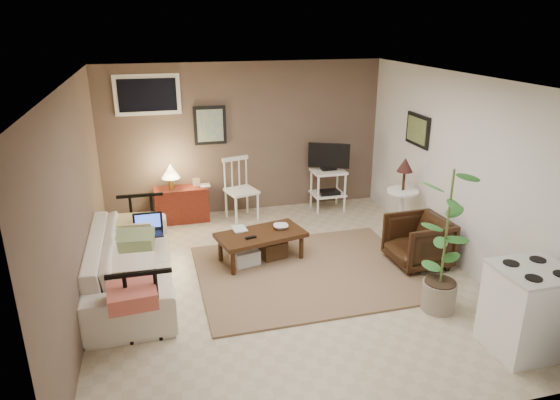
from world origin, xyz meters
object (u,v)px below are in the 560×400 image
object	(u,v)px
coffee_table	(260,245)
side_table	(403,189)
spindle_chair	(241,191)
stove	(528,309)
armchair	(418,239)
sofa	(130,253)
tv_stand	(329,175)
potted_plant	(446,237)
red_console	(181,201)

from	to	relation	value
coffee_table	side_table	xyz separation A→B (m)	(2.14, 0.26, 0.50)
spindle_chair	stove	distance (m)	4.47
coffee_table	stove	world-z (taller)	stove
side_table	armchair	world-z (taller)	side_table
sofa	side_table	size ratio (longest dim) A/B	1.95
spindle_chair	armchair	size ratio (longest dim) A/B	1.38
coffee_table	sofa	distance (m)	1.65
coffee_table	armchair	bearing A→B (deg)	-17.03
coffee_table	tv_stand	world-z (taller)	tv_stand
coffee_table	side_table	bearing A→B (deg)	6.99
armchair	potted_plant	world-z (taller)	potted_plant
spindle_chair	side_table	xyz separation A→B (m)	(2.10, -1.29, 0.28)
sofa	spindle_chair	distance (m)	2.47
side_table	potted_plant	xyz separation A→B (m)	(-0.50, -1.88, 0.13)
spindle_chair	side_table	size ratio (longest dim) A/B	0.82
tv_stand	potted_plant	size ratio (longest dim) A/B	0.69
stove	coffee_table	bearing A→B (deg)	129.90
tv_stand	red_console	bearing A→B (deg)	177.85
tv_stand	side_table	bearing A→B (deg)	-64.45
sofa	tv_stand	xyz separation A→B (m)	(3.11, 1.88, 0.14)
tv_stand	stove	size ratio (longest dim) A/B	1.29
tv_stand	side_table	size ratio (longest dim) A/B	0.94
red_console	spindle_chair	xyz separation A→B (m)	(0.93, -0.13, 0.13)
red_console	potted_plant	size ratio (longest dim) A/B	0.58
potted_plant	stove	distance (m)	1.02
tv_stand	stove	world-z (taller)	tv_stand
spindle_chair	sofa	bearing A→B (deg)	-131.69
coffee_table	tv_stand	xyz separation A→B (m)	(1.50, 1.59, 0.36)
spindle_chair	armchair	world-z (taller)	spindle_chair
potted_plant	tv_stand	bearing A→B (deg)	92.38
tv_stand	stove	xyz separation A→B (m)	(0.54, -4.03, -0.16)
spindle_chair	potted_plant	world-z (taller)	potted_plant
red_console	side_table	xyz separation A→B (m)	(3.04, -1.42, 0.41)
red_console	spindle_chair	bearing A→B (deg)	-7.63
sofa	red_console	distance (m)	2.10
spindle_chair	tv_stand	distance (m)	1.48
armchair	potted_plant	distance (m)	1.18
side_table	stove	distance (m)	2.72
red_console	potted_plant	world-z (taller)	potted_plant
spindle_chair	armchair	bearing A→B (deg)	-48.43
tv_stand	armchair	size ratio (longest dim) A/B	1.59
red_console	armchair	world-z (taller)	red_console
stove	side_table	bearing A→B (deg)	87.99
red_console	side_table	size ratio (longest dim) A/B	0.79
coffee_table	tv_stand	size ratio (longest dim) A/B	1.08
coffee_table	stove	size ratio (longest dim) A/B	1.40
tv_stand	armchair	xyz separation A→B (m)	(0.44, -2.19, -0.24)
spindle_chair	tv_stand	size ratio (longest dim) A/B	0.87
spindle_chair	tv_stand	bearing A→B (deg)	1.36
sofa	red_console	world-z (taller)	red_console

